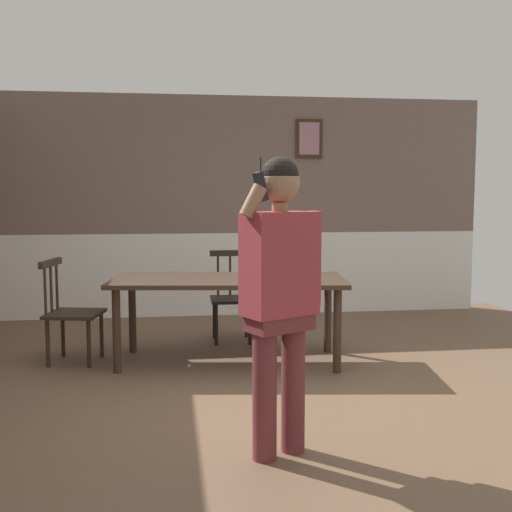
# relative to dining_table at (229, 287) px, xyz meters

# --- Properties ---
(ground_plane) EXTENTS (7.06, 7.06, 0.00)m
(ground_plane) POSITION_rel_dining_table_xyz_m (0.32, -0.96, -0.68)
(ground_plane) COLOR brown
(room_back_partition) EXTENTS (6.18, 0.17, 2.70)m
(room_back_partition) POSITION_rel_dining_table_xyz_m (0.32, 2.26, 0.62)
(room_back_partition) COLOR #756056
(room_back_partition) RESTS_ON ground_plane
(dining_table) EXTENTS (2.17, 1.16, 0.77)m
(dining_table) POSITION_rel_dining_table_xyz_m (0.00, 0.00, 0.00)
(dining_table) COLOR #38281E
(dining_table) RESTS_ON ground_plane
(chair_near_window) EXTENTS (0.54, 0.54, 0.93)m
(chair_near_window) POSITION_rel_dining_table_xyz_m (-1.41, 0.19, -0.22)
(chair_near_window) COLOR #2D2319
(chair_near_window) RESTS_ON ground_plane
(chair_by_doorway) EXTENTS (0.43, 0.43, 0.92)m
(chair_by_doorway) POSITION_rel_dining_table_xyz_m (0.11, 0.83, -0.23)
(chair_by_doorway) COLOR black
(chair_by_doorway) RESTS_ON ground_plane
(person_figure) EXTENTS (0.51, 0.39, 1.73)m
(person_figure) POSITION_rel_dining_table_xyz_m (0.11, -2.07, 0.32)
(person_figure) COLOR brown
(person_figure) RESTS_ON ground_plane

